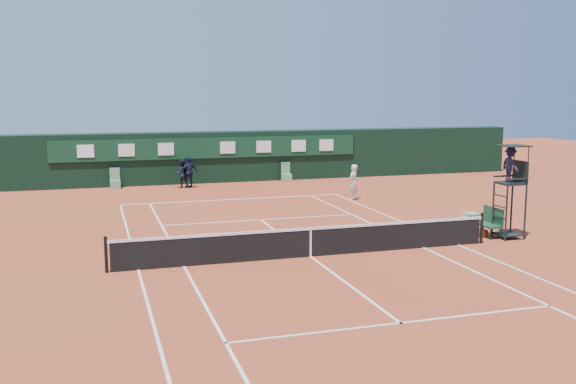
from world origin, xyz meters
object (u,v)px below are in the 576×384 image
object	(u,v)px
tennis_net	(310,241)
cooler	(471,221)
umpire_chair	(511,172)
player_bench	(490,221)
player	(353,182)

from	to	relation	value
tennis_net	cooler	size ratio (longest dim) A/B	20.00
umpire_chair	player_bench	size ratio (longest dim) A/B	2.85
player_bench	cooler	world-z (taller)	player_bench
tennis_net	player_bench	world-z (taller)	same
player_bench	player	size ratio (longest dim) A/B	0.68
tennis_net	player_bench	bearing A→B (deg)	6.86
player_bench	cooler	bearing A→B (deg)	88.38
tennis_net	player	xyz separation A→B (m)	(5.70, 10.01, 0.38)
cooler	player	bearing A→B (deg)	102.16
tennis_net	cooler	bearing A→B (deg)	16.41
umpire_chair	cooler	distance (m)	2.78
player_bench	player	distance (m)	9.28
cooler	player	distance (m)	8.03
player_bench	player	xyz separation A→B (m)	(-1.65, 9.12, 0.29)
umpire_chair	tennis_net	bearing A→B (deg)	-176.77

